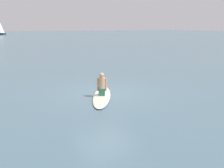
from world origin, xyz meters
name	(u,v)px	position (x,y,z in m)	size (l,w,h in m)	color
ground_plane	(105,93)	(0.00, 0.00, 0.00)	(400.00, 400.00, 0.00)	slate
surfboard	(102,96)	(-0.48, -0.52, 0.04)	(3.27, 0.69, 0.09)	silver
person_paddler	(102,85)	(-0.48, -0.52, 0.50)	(0.37, 0.39, 0.92)	#26664C
sailboat_near_left	(0,28)	(10.67, 93.95, 2.76)	(4.25, 4.44, 5.84)	#2D3851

